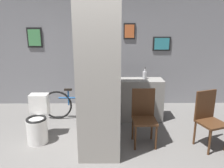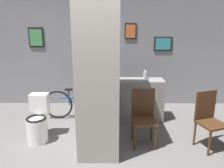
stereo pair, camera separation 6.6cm
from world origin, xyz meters
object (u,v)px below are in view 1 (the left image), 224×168
(chair_near_pillar, at_px, (144,115))
(bicycle, at_px, (80,104))
(chair_by_doorway, at_px, (209,117))
(bottle_tall, at_px, (145,75))
(toilet, at_px, (38,122))

(chair_near_pillar, bearing_deg, bicycle, 139.36)
(chair_by_doorway, height_order, bicycle, chair_by_doorway)
(bicycle, bearing_deg, chair_by_doorway, -26.09)
(chair_by_doorway, bearing_deg, bottle_tall, 107.48)
(bicycle, xyz_separation_m, bottle_tall, (1.38, 0.07, 0.64))
(bottle_tall, bearing_deg, bicycle, -177.07)
(chair_by_doorway, bearing_deg, toilet, 156.74)
(toilet, relative_size, bicycle, 0.49)
(toilet, xyz_separation_m, chair_near_pillar, (1.84, -0.07, 0.17))
(chair_by_doorway, height_order, bottle_tall, bottle_tall)
(bottle_tall, bearing_deg, toilet, -153.39)
(chair_near_pillar, bearing_deg, chair_by_doorway, -7.38)
(chair_near_pillar, height_order, bicycle, chair_near_pillar)
(toilet, bearing_deg, bottle_tall, 26.61)
(toilet, height_order, bicycle, toilet)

